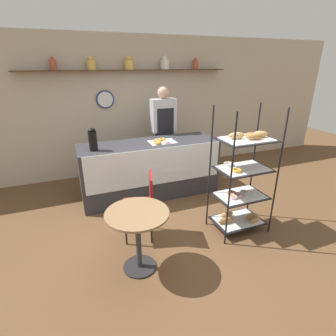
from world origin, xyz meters
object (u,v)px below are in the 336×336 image
Objects in this scene: pastry_rack at (242,180)px; cafe_chair at (144,200)px; person_worker at (163,131)px; cafe_table at (138,227)px; coffee_carafe at (93,140)px; donut_tray_counter at (160,142)px.

cafe_chair is (-1.26, 0.31, -0.19)m from pastry_rack.
pastry_rack is 0.95× the size of person_worker.
coffee_carafe is at bearing 97.89° from cafe_table.
coffee_carafe is 0.79× the size of donut_tray_counter.
person_worker reaches higher than pastry_rack.
coffee_carafe is (-0.46, 1.06, 0.56)m from cafe_chair.
pastry_rack is 2.34× the size of cafe_table.
cafe_table is (-1.15, -2.26, -0.43)m from person_worker.
cafe_chair is 1.29m from coffee_carafe.
pastry_rack is at bearing -65.34° from donut_tray_counter.
person_worker is 0.70m from donut_tray_counter.
cafe_table is at bearing -170.82° from pastry_rack.
pastry_rack is 4.97× the size of coffee_carafe.
person_worker reaches higher than cafe_chair.
person_worker is 2.57m from cafe_table.
person_worker is at bearing 25.35° from coffee_carafe.
cafe_chair is 1.31m from donut_tray_counter.
donut_tray_counter is (-0.64, 1.39, 0.23)m from pastry_rack.
pastry_rack is at bearing 9.18° from cafe_table.
pastry_rack reaches higher than coffee_carafe.
pastry_rack is 1.91× the size of cafe_chair.
donut_tray_counter reaches higher than cafe_chair.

